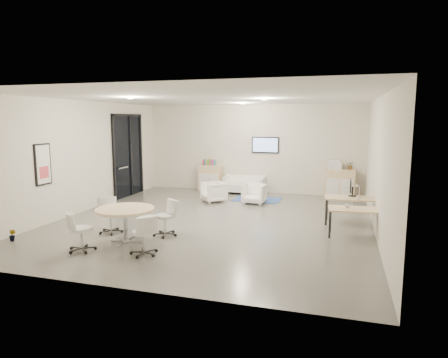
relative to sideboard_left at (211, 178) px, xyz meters
name	(u,v)px	position (x,y,z in m)	size (l,w,h in m)	color
room_shell	(214,161)	(1.52, -4.25, 1.12)	(9.60, 10.60, 4.80)	#5F5D56
glass_door	(128,153)	(-2.43, -1.74, 1.02)	(0.09, 1.90, 2.85)	black
artwork	(43,165)	(-2.45, -5.85, 1.06)	(0.05, 0.54, 1.04)	black
wall_tv	(265,145)	(2.02, 0.21, 1.27)	(0.98, 0.06, 0.58)	black
ceiling_spots	(216,100)	(1.32, -3.42, 2.70)	(3.14, 4.14, 0.03)	#FFEAC6
sideboard_left	(211,178)	(0.00, 0.00, 0.00)	(0.86, 0.45, 0.97)	#D4AC80
sideboard_right	(340,184)	(4.66, -0.02, 0.01)	(0.99, 0.48, 0.99)	#D4AC80
books	(209,162)	(-0.04, 0.00, 0.60)	(0.50, 0.14, 0.22)	red
printer	(334,165)	(4.46, -0.01, 0.65)	(0.50, 0.43, 0.32)	white
loveseat	(244,185)	(1.33, -0.13, -0.18)	(1.50, 0.78, 0.55)	white
blue_rug	(257,199)	(2.03, -1.14, -0.48)	(1.55, 1.03, 0.01)	#2F4E92
armchair_left	(214,191)	(0.74, -1.88, -0.13)	(0.69, 0.65, 0.71)	white
armchair_right	(254,193)	(2.07, -1.79, -0.13)	(0.67, 0.63, 0.69)	white
desk_rear	(352,200)	(5.00, -3.57, 0.14)	(1.36, 0.73, 0.70)	#D4AC80
desk_front	(357,212)	(5.09, -4.71, 0.11)	(1.31, 0.74, 0.66)	#D4AC80
monitor	(351,187)	(4.96, -3.42, 0.45)	(0.20, 0.50, 0.44)	black
round_table	(125,212)	(0.27, -6.61, 0.20)	(1.26, 1.26, 0.77)	#D4AC80
meeting_chairs	(126,224)	(0.27, -6.61, -0.07)	(2.30, 2.30, 0.82)	white
plant_cabinet	(350,166)	(4.99, 0.00, 0.61)	(0.24, 0.27, 0.21)	#3F7F3F
plant_floor	(13,238)	(-2.18, -7.23, -0.42)	(0.15, 0.27, 0.12)	#3F7F3F
cup	(347,205)	(4.87, -4.68, 0.23)	(0.11, 0.09, 0.11)	white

